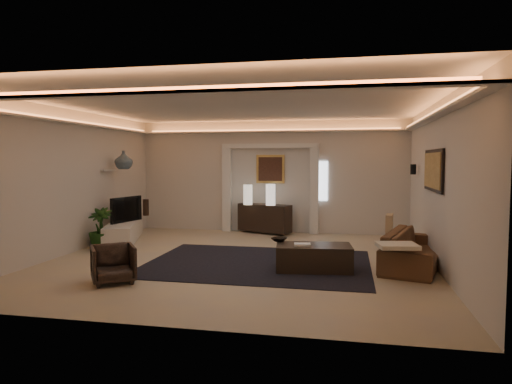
% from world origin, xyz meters
% --- Properties ---
extents(floor, '(7.00, 7.00, 0.00)m').
position_xyz_m(floor, '(0.00, 0.00, 0.00)').
color(floor, tan).
rests_on(floor, ground).
extents(ceiling, '(7.00, 7.00, 0.00)m').
position_xyz_m(ceiling, '(0.00, 0.00, 2.90)').
color(ceiling, white).
rests_on(ceiling, ground).
extents(wall_back, '(7.00, 0.00, 7.00)m').
position_xyz_m(wall_back, '(0.00, 3.50, 1.45)').
color(wall_back, beige).
rests_on(wall_back, ground).
extents(wall_front, '(7.00, 0.00, 7.00)m').
position_xyz_m(wall_front, '(0.00, -3.50, 1.45)').
color(wall_front, beige).
rests_on(wall_front, ground).
extents(wall_left, '(0.00, 7.00, 7.00)m').
position_xyz_m(wall_left, '(-3.50, 0.00, 1.45)').
color(wall_left, beige).
rests_on(wall_left, ground).
extents(wall_right, '(0.00, 7.00, 7.00)m').
position_xyz_m(wall_right, '(3.50, 0.00, 1.45)').
color(wall_right, beige).
rests_on(wall_right, ground).
extents(cove_soffit, '(7.00, 7.00, 0.04)m').
position_xyz_m(cove_soffit, '(0.00, 0.00, 2.62)').
color(cove_soffit, silver).
rests_on(cove_soffit, ceiling).
extents(daylight_slit, '(0.25, 0.03, 1.00)m').
position_xyz_m(daylight_slit, '(1.35, 3.48, 1.35)').
color(daylight_slit, white).
rests_on(daylight_slit, wall_back).
extents(area_rug, '(4.00, 3.00, 0.01)m').
position_xyz_m(area_rug, '(0.40, -0.20, 0.01)').
color(area_rug, black).
rests_on(area_rug, ground).
extents(pilaster_left, '(0.22, 0.20, 2.20)m').
position_xyz_m(pilaster_left, '(-1.15, 3.40, 1.10)').
color(pilaster_left, silver).
rests_on(pilaster_left, ground).
extents(pilaster_right, '(0.22, 0.20, 2.20)m').
position_xyz_m(pilaster_right, '(1.15, 3.40, 1.10)').
color(pilaster_right, silver).
rests_on(pilaster_right, ground).
extents(alcove_header, '(2.52, 0.20, 0.12)m').
position_xyz_m(alcove_header, '(0.00, 3.40, 2.25)').
color(alcove_header, silver).
rests_on(alcove_header, wall_back).
extents(painting_frame, '(0.74, 0.04, 0.74)m').
position_xyz_m(painting_frame, '(0.00, 3.47, 1.65)').
color(painting_frame, tan).
rests_on(painting_frame, wall_back).
extents(painting_canvas, '(0.62, 0.02, 0.62)m').
position_xyz_m(painting_canvas, '(0.00, 3.44, 1.65)').
color(painting_canvas, '#4C2D1E').
rests_on(painting_canvas, wall_back).
extents(art_panel_frame, '(0.04, 1.64, 0.74)m').
position_xyz_m(art_panel_frame, '(3.47, 0.30, 1.70)').
color(art_panel_frame, black).
rests_on(art_panel_frame, wall_right).
extents(art_panel_gold, '(0.02, 1.50, 0.62)m').
position_xyz_m(art_panel_gold, '(3.44, 0.30, 1.70)').
color(art_panel_gold, tan).
rests_on(art_panel_gold, wall_right).
extents(wall_sconce, '(0.12, 0.12, 0.22)m').
position_xyz_m(wall_sconce, '(3.38, 2.20, 1.68)').
color(wall_sconce, black).
rests_on(wall_sconce, wall_right).
extents(wall_niche, '(0.10, 0.55, 0.04)m').
position_xyz_m(wall_niche, '(-3.44, 1.40, 1.65)').
color(wall_niche, silver).
rests_on(wall_niche, wall_left).
extents(console, '(1.46, 0.93, 0.70)m').
position_xyz_m(console, '(-0.11, 3.22, 0.40)').
color(console, black).
rests_on(console, ground).
extents(lamp_left, '(0.27, 0.27, 0.51)m').
position_xyz_m(lamp_left, '(-0.50, 3.03, 1.09)').
color(lamp_left, beige).
rests_on(lamp_left, console).
extents(lamp_right, '(0.24, 0.24, 0.53)m').
position_xyz_m(lamp_right, '(0.09, 3.00, 1.09)').
color(lamp_right, silver).
rests_on(lamp_right, console).
extents(media_ledge, '(1.34, 2.43, 0.44)m').
position_xyz_m(media_ledge, '(-3.15, 1.53, 0.22)').
color(media_ledge, beige).
rests_on(media_ledge, ground).
extents(tv, '(1.02, 0.36, 0.59)m').
position_xyz_m(tv, '(-3.15, 1.49, 0.74)').
color(tv, black).
rests_on(tv, media_ledge).
extents(figurine, '(0.19, 0.19, 0.42)m').
position_xyz_m(figurine, '(-3.15, 2.72, 0.64)').
color(figurine, '#302118').
rests_on(figurine, media_ledge).
extents(ginger_jar, '(0.51, 0.51, 0.43)m').
position_xyz_m(ginger_jar, '(-3.15, 1.58, 1.89)').
color(ginger_jar, '#415862').
rests_on(ginger_jar, wall_niche).
extents(plant, '(0.55, 0.55, 0.87)m').
position_xyz_m(plant, '(-3.15, 0.50, 0.44)').
color(plant, black).
rests_on(plant, ground).
extents(sofa, '(2.32, 1.41, 0.63)m').
position_xyz_m(sofa, '(3.15, 0.10, 0.32)').
color(sofa, '#3B2119').
rests_on(sofa, ground).
extents(throw_blanket, '(0.67, 0.58, 0.06)m').
position_xyz_m(throw_blanket, '(2.76, -0.90, 0.55)').
color(throw_blanket, white).
rests_on(throw_blanket, sofa).
extents(throw_pillow, '(0.19, 0.45, 0.43)m').
position_xyz_m(throw_pillow, '(2.84, 1.47, 0.55)').
color(throw_pillow, tan).
rests_on(throw_pillow, sofa).
extents(coffee_table, '(1.34, 0.84, 0.47)m').
position_xyz_m(coffee_table, '(1.43, -0.52, 0.21)').
color(coffee_table, black).
rests_on(coffee_table, ground).
extents(bowl, '(0.34, 0.34, 0.06)m').
position_xyz_m(bowl, '(0.80, -0.29, 0.44)').
color(bowl, black).
rests_on(bowl, coffee_table).
extents(magazine, '(0.30, 0.23, 0.03)m').
position_xyz_m(magazine, '(1.25, -0.60, 0.42)').
color(magazine, white).
rests_on(magazine, coffee_table).
extents(armchair, '(0.88, 0.88, 0.58)m').
position_xyz_m(armchair, '(-1.53, -1.91, 0.29)').
color(armchair, black).
rests_on(armchair, ground).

